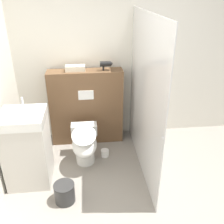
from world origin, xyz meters
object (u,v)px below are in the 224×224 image
object	(u,v)px
hair_drier	(106,64)
waste_bin	(65,193)
toilet	(85,144)
sink_vanity	(27,148)

from	to	relation	value
hair_drier	waste_bin	size ratio (longest dim) A/B	0.77
toilet	sink_vanity	world-z (taller)	sink_vanity
toilet	sink_vanity	bearing A→B (deg)	-159.95
toilet	waste_bin	distance (m)	0.74
hair_drier	waste_bin	distance (m)	1.81
hair_drier	sink_vanity	bearing A→B (deg)	-140.66
toilet	sink_vanity	distance (m)	0.75
waste_bin	sink_vanity	bearing A→B (deg)	136.26
toilet	hair_drier	xyz separation A→B (m)	(0.36, 0.60, 0.93)
sink_vanity	toilet	bearing A→B (deg)	20.05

